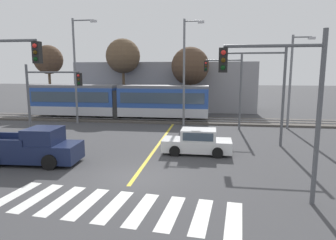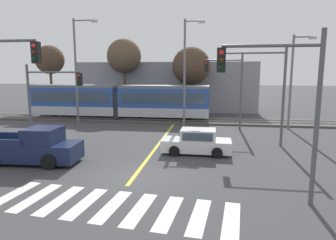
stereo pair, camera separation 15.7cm
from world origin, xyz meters
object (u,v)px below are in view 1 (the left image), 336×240
sedan_crossing (197,142)px  light_rail_tram (118,100)px  traffic_light_mid_right (263,80)px  traffic_light_mid_left (47,91)px  bare_tree_west (123,56)px  traffic_light_far_right (229,81)px  street_lamp_west (77,66)px  street_lamp_east (293,77)px  bare_tree_east (190,66)px  street_lamp_centre (186,68)px  bare_tree_far_west (48,60)px  pickup_truck (33,148)px  traffic_light_near_right (286,93)px

sedan_crossing → light_rail_tram: bearing=126.2°
traffic_light_mid_right → traffic_light_mid_left: bearing=-178.0°
traffic_light_mid_left → bare_tree_west: 15.34m
light_rail_tram → traffic_light_far_right: 11.73m
traffic_light_mid_left → street_lamp_west: (-0.94, 7.10, 1.92)m
traffic_light_far_right → street_lamp_east: street_lamp_east is taller
traffic_light_far_right → bare_tree_east: size_ratio=0.83×
sedan_crossing → street_lamp_west: bearing=142.0°
street_lamp_east → bare_tree_west: bare_tree_west is taller
street_lamp_west → bare_tree_west: 8.25m
light_rail_tram → bare_tree_east: bare_tree_east is taller
street_lamp_centre → bare_tree_far_west: (-17.95, 8.50, 1.09)m
bare_tree_west → bare_tree_east: bearing=-2.8°
light_rail_tram → bare_tree_far_west: bearing=151.7°
bare_tree_west → street_lamp_east: bearing=-24.3°
light_rail_tram → sedan_crossing: 14.79m
sedan_crossing → pickup_truck: pickup_truck is taller
bare_tree_far_west → sedan_crossing: bearing=-42.2°
sedan_crossing → traffic_light_mid_right: 6.19m
pickup_truck → street_lamp_east: bearing=37.2°
light_rail_tram → pickup_truck: bearing=-90.5°
street_lamp_east → bare_tree_east: 12.00m
traffic_light_mid_right → bare_tree_east: bare_tree_east is taller
traffic_light_mid_right → street_lamp_west: (-16.02, 6.58, 1.15)m
street_lamp_west → traffic_light_mid_right: bearing=-22.3°
light_rail_tram → traffic_light_near_right: traffic_light_near_right is taller
sedan_crossing → traffic_light_near_right: traffic_light_near_right is taller
traffic_light_near_right → street_lamp_west: size_ratio=0.66×
light_rail_tram → traffic_light_mid_left: traffic_light_mid_left is taller
traffic_light_mid_left → street_lamp_centre: bearing=36.8°
traffic_light_far_right → traffic_light_mid_right: traffic_light_mid_right is taller
traffic_light_far_right → traffic_light_mid_right: 5.94m
traffic_light_near_right → bare_tree_far_west: 33.45m
light_rail_tram → traffic_light_near_right: bearing=-56.5°
traffic_light_mid_right → bare_tree_east: 15.25m
light_rail_tram → street_lamp_west: 5.39m
sedan_crossing → traffic_light_mid_right: traffic_light_mid_right is taller
street_lamp_west → sedan_crossing: bearing=-38.0°
sedan_crossing → street_lamp_east: street_lamp_east is taller
traffic_light_mid_left → street_lamp_centre: (9.39, 7.02, 1.69)m
traffic_light_mid_left → street_lamp_centre: 11.84m
traffic_light_mid_left → bare_tree_east: 17.38m
bare_tree_far_west → bare_tree_west: bearing=-3.2°
traffic_light_far_right → traffic_light_near_right: bearing=-85.3°
bare_tree_west → traffic_light_mid_right: bearing=-46.3°
pickup_truck → bare_tree_east: 21.79m
traffic_light_mid_right → bare_tree_far_west: bare_tree_far_west is taller
street_lamp_centre → bare_tree_east: bearing=90.9°
sedan_crossing → street_lamp_centre: 10.39m
pickup_truck → light_rail_tram: bearing=89.5°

